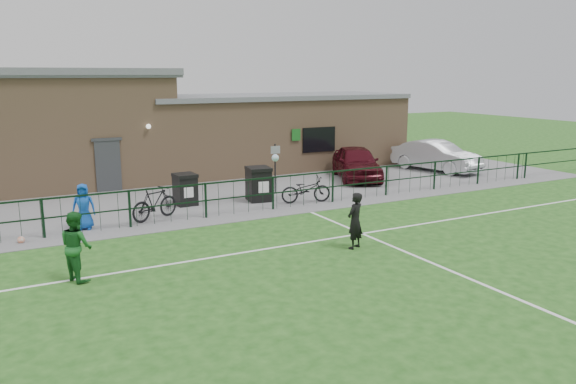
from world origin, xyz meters
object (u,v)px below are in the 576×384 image
bicycle_e (306,190)px  spectator_child (83,207)px  wheelie_bin_left (185,190)px  outfield_player (76,246)px  bicycle_d (155,203)px  sign_post (275,169)px  ball_ground (21,240)px  wheelie_bin_right (258,185)px  car_silver (436,156)px  car_maroon (356,163)px

bicycle_e → spectator_child: 7.86m
wheelie_bin_left → outfield_player: outfield_player is taller
bicycle_d → sign_post: bearing=-95.7°
outfield_player → ball_ground: bearing=-5.5°
wheelie_bin_left → sign_post: sign_post is taller
sign_post → outfield_player: 10.61m
bicycle_e → spectator_child: (-7.86, 0.05, 0.22)m
bicycle_d → outfield_player: bearing=121.6°
wheelie_bin_right → ball_ground: size_ratio=5.82×
wheelie_bin_left → ball_ground: (-5.62, -2.38, -0.45)m
bicycle_e → spectator_child: bearing=103.4°
bicycle_e → ball_ground: 9.72m
outfield_player → sign_post: bearing=-73.1°
sign_post → outfield_player: (-8.42, -6.45, -0.20)m
bicycle_d → outfield_player: (-3.05, -4.59, 0.25)m
car_silver → wheelie_bin_left: bearing=173.2°
car_maroon → outfield_player: 15.12m
car_maroon → bicycle_e: 5.42m
sign_post → ball_ground: 9.85m
car_maroon → sign_post: bearing=-143.9°
spectator_child → ball_ground: spectator_child is taller
sign_post → outfield_player: size_ratio=1.22×
wheelie_bin_right → spectator_child: size_ratio=0.84×
car_silver → bicycle_e: size_ratio=2.41×
car_silver → bicycle_e: bearing=-173.9°
ball_ground → spectator_child: bearing=19.7°
car_silver → outfield_player: outfield_player is taller
car_silver → spectator_child: bearing=177.7°
car_maroon → outfield_player: (-13.11, -7.52, 0.05)m
wheelie_bin_right → car_silver: bearing=18.3°
car_maroon → bicycle_e: size_ratio=2.34×
car_maroon → bicycle_d: size_ratio=2.40×
spectator_child → car_maroon: bearing=30.8°
wheelie_bin_right → outfield_player: 9.13m
spectator_child → ball_ground: bearing=-143.4°
outfield_player → bicycle_e: bearing=-83.6°
spectator_child → car_silver: bearing=26.9°
wheelie_bin_left → wheelie_bin_right: 2.73m
car_maroon → bicycle_d: bearing=-140.5°
wheelie_bin_right → wheelie_bin_left: bearing=174.3°
spectator_child → sign_post: bearing=31.5°
bicycle_e → wheelie_bin_left: bearing=80.2°
outfield_player → car_maroon: bearing=-80.7°
bicycle_e → outfield_player: (-8.67, -4.41, 0.31)m
outfield_player → wheelie_bin_left: bearing=-57.2°
sign_post → ball_ground: size_ratio=9.71×
car_silver → bicycle_d: car_silver is taller
car_maroon → bicycle_e: car_maroon is taller
sign_post → car_maroon: 4.82m
bicycle_d → ball_ground: bicycle_d is taller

